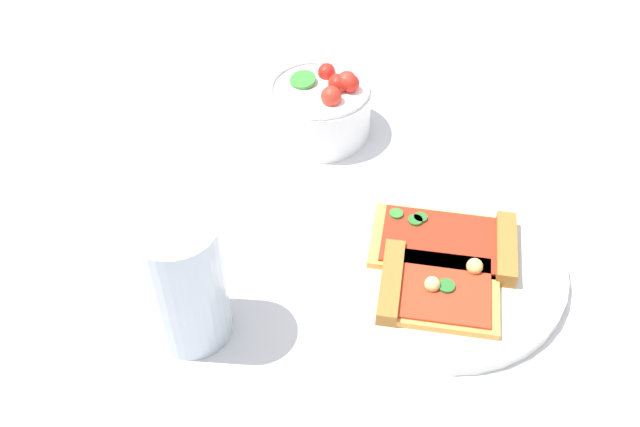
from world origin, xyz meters
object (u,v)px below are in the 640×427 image
object	(u,v)px
pizza_slice_far	(454,243)
soda_glass	(185,284)
plate	(440,265)
pizza_slice_near	(431,287)
salad_bowl	(319,107)

from	to	relation	value
pizza_slice_far	soda_glass	size ratio (longest dim) A/B	1.14
soda_glass	plate	bearing A→B (deg)	-161.01
pizza_slice_near	soda_glass	size ratio (longest dim) A/B	0.91
salad_bowl	soda_glass	distance (m)	0.33
plate	pizza_slice_near	xyz separation A→B (m)	(0.01, 0.04, 0.01)
soda_glass	salad_bowl	bearing A→B (deg)	-109.33
plate	soda_glass	bearing A→B (deg)	18.99
pizza_slice_near	soda_glass	xyz separation A→B (m)	(0.23, 0.04, 0.04)
salad_bowl	soda_glass	world-z (taller)	soda_glass
plate	pizza_slice_near	size ratio (longest dim) A/B	2.02
plate	salad_bowl	xyz separation A→B (m)	(0.13, -0.23, 0.03)
pizza_slice_far	soda_glass	xyz separation A→B (m)	(0.26, 0.10, 0.05)
salad_bowl	pizza_slice_near	bearing A→B (deg)	114.32
pizza_slice_far	salad_bowl	xyz separation A→B (m)	(0.15, -0.21, 0.02)
pizza_slice_near	salad_bowl	xyz separation A→B (m)	(0.12, -0.27, 0.02)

